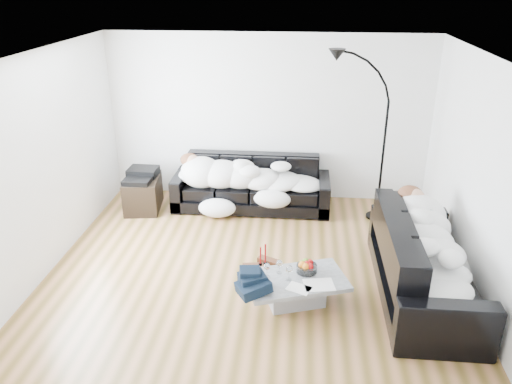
# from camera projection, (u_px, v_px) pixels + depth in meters

# --- Properties ---
(ground) EXTENTS (5.00, 5.00, 0.00)m
(ground) POSITION_uv_depth(u_px,v_px,m) (254.00, 267.00, 6.26)
(ground) COLOR brown
(ground) RESTS_ON ground
(wall_back) EXTENTS (5.00, 0.02, 2.60)m
(wall_back) POSITION_uv_depth(u_px,v_px,m) (268.00, 119.00, 7.78)
(wall_back) COLOR silver
(wall_back) RESTS_ON ground
(wall_left) EXTENTS (0.02, 4.50, 2.60)m
(wall_left) POSITION_uv_depth(u_px,v_px,m) (45.00, 163.00, 5.95)
(wall_left) COLOR silver
(wall_left) RESTS_ON ground
(wall_right) EXTENTS (0.02, 4.50, 2.60)m
(wall_right) POSITION_uv_depth(u_px,v_px,m) (478.00, 178.00, 5.51)
(wall_right) COLOR silver
(wall_right) RESTS_ON ground
(ceiling) EXTENTS (5.00, 5.00, 0.00)m
(ceiling) POSITION_uv_depth(u_px,v_px,m) (253.00, 55.00, 5.21)
(ceiling) COLOR white
(ceiling) RESTS_ON ground
(sofa_back) EXTENTS (2.40, 0.83, 0.79)m
(sofa_back) POSITION_uv_depth(u_px,v_px,m) (251.00, 184.00, 7.72)
(sofa_back) COLOR black
(sofa_back) RESTS_ON ground
(sofa_right) EXTENTS (0.96, 2.23, 0.90)m
(sofa_right) POSITION_uv_depth(u_px,v_px,m) (425.00, 259.00, 5.57)
(sofa_right) COLOR black
(sofa_right) RESTS_ON ground
(sleeper_back) EXTENTS (2.03, 0.70, 0.41)m
(sleeper_back) POSITION_uv_depth(u_px,v_px,m) (251.00, 171.00, 7.58)
(sleeper_back) COLOR white
(sleeper_back) RESTS_ON sofa_back
(sleeper_right) EXTENTS (0.81, 1.91, 0.47)m
(sleeper_right) POSITION_uv_depth(u_px,v_px,m) (428.00, 244.00, 5.49)
(sleeper_right) COLOR white
(sleeper_right) RESTS_ON sofa_right
(teal_cushion) EXTENTS (0.42, 0.38, 0.20)m
(teal_cushion) POSITION_uv_depth(u_px,v_px,m) (411.00, 211.00, 6.09)
(teal_cushion) COLOR #0A4A42
(teal_cushion) RESTS_ON sofa_right
(coffee_table) EXTENTS (1.23, 0.95, 0.32)m
(coffee_table) POSITION_uv_depth(u_px,v_px,m) (296.00, 290.00, 5.53)
(coffee_table) COLOR #939699
(coffee_table) RESTS_ON ground
(fruit_bowl) EXTENTS (0.26, 0.26, 0.14)m
(fruit_bowl) POSITION_uv_depth(u_px,v_px,m) (307.00, 266.00, 5.55)
(fruit_bowl) COLOR white
(fruit_bowl) RESTS_ON coffee_table
(wine_glass_a) EXTENTS (0.09, 0.09, 0.16)m
(wine_glass_a) POSITION_uv_depth(u_px,v_px,m) (279.00, 267.00, 5.53)
(wine_glass_a) COLOR white
(wine_glass_a) RESTS_ON coffee_table
(wine_glass_b) EXTENTS (0.07, 0.07, 0.17)m
(wine_glass_b) POSITION_uv_depth(u_px,v_px,m) (267.00, 270.00, 5.45)
(wine_glass_b) COLOR white
(wine_glass_b) RESTS_ON coffee_table
(wine_glass_c) EXTENTS (0.09, 0.09, 0.18)m
(wine_glass_c) POSITION_uv_depth(u_px,v_px,m) (289.00, 273.00, 5.40)
(wine_glass_c) COLOR white
(wine_glass_c) RESTS_ON coffee_table
(candle_left) EXTENTS (0.04, 0.04, 0.23)m
(candle_left) POSITION_uv_depth(u_px,v_px,m) (260.00, 256.00, 5.66)
(candle_left) COLOR maroon
(candle_left) RESTS_ON coffee_table
(candle_right) EXTENTS (0.06, 0.06, 0.26)m
(candle_right) POSITION_uv_depth(u_px,v_px,m) (265.00, 254.00, 5.68)
(candle_right) COLOR maroon
(candle_right) RESTS_ON coffee_table
(newspaper_a) EXTENTS (0.36, 0.30, 0.01)m
(newspaper_a) POSITION_uv_depth(u_px,v_px,m) (319.00, 285.00, 5.34)
(newspaper_a) COLOR silver
(newspaper_a) RESTS_ON coffee_table
(newspaper_b) EXTENTS (0.30, 0.26, 0.01)m
(newspaper_b) POSITION_uv_depth(u_px,v_px,m) (299.00, 288.00, 5.28)
(newspaper_b) COLOR silver
(newspaper_b) RESTS_ON coffee_table
(navy_jacket) EXTENTS (0.41, 0.37, 0.18)m
(navy_jacket) POSITION_uv_depth(u_px,v_px,m) (252.00, 276.00, 5.21)
(navy_jacket) COLOR black
(navy_jacket) RESTS_ON coffee_table
(shoes) EXTENTS (0.51, 0.38, 0.11)m
(shoes) POSITION_uv_depth(u_px,v_px,m) (261.00, 265.00, 6.20)
(shoes) COLOR #472311
(shoes) RESTS_ON ground
(av_cabinet) EXTENTS (0.60, 0.80, 0.50)m
(av_cabinet) POSITION_uv_depth(u_px,v_px,m) (143.00, 193.00, 7.73)
(av_cabinet) COLOR black
(av_cabinet) RESTS_ON ground
(stereo) EXTENTS (0.45, 0.35, 0.13)m
(stereo) POSITION_uv_depth(u_px,v_px,m) (141.00, 174.00, 7.60)
(stereo) COLOR black
(stereo) RESTS_ON av_cabinet
(floor_lamp) EXTENTS (0.82, 0.42, 2.17)m
(floor_lamp) POSITION_uv_depth(u_px,v_px,m) (384.00, 149.00, 7.10)
(floor_lamp) COLOR black
(floor_lamp) RESTS_ON ground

